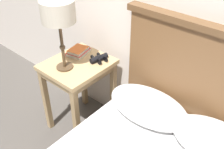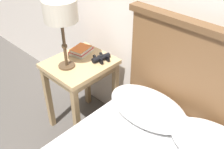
{
  "view_description": "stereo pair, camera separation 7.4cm",
  "coord_description": "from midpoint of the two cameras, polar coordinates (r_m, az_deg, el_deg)",
  "views": [
    {
      "loc": [
        0.75,
        -0.61,
        1.81
      ],
      "look_at": [
        -0.21,
        0.5,
        0.78
      ],
      "focal_mm": 42.0,
      "sensor_mm": 36.0,
      "label": 1
    },
    {
      "loc": [
        0.8,
        -0.56,
        1.81
      ],
      "look_at": [
        -0.21,
        0.5,
        0.78
      ],
      "focal_mm": 42.0,
      "sensor_mm": 36.0,
      "label": 2
    }
  ],
  "objects": [
    {
      "name": "book_stacked_on_top",
      "position": [
        2.22,
        -5.88,
        5.53
      ],
      "size": [
        0.15,
        0.18,
        0.03
      ],
      "color": "silver",
      "rests_on": "book_on_nightstand"
    },
    {
      "name": "table_lamp",
      "position": [
        1.88,
        -10.01,
        13.07
      ],
      "size": [
        0.24,
        0.24,
        0.54
      ],
      "color": "#4C3823",
      "rests_on": "nightstand"
    },
    {
      "name": "nightstand",
      "position": [
        2.19,
        -5.95,
        0.37
      ],
      "size": [
        0.45,
        0.52,
        0.68
      ],
      "color": "tan",
      "rests_on": "ground_plane"
    },
    {
      "name": "binoculars_pair",
      "position": [
        2.13,
        -1.37,
        3.61
      ],
      "size": [
        0.15,
        0.16,
        0.05
      ],
      "color": "black",
      "rests_on": "nightstand"
    },
    {
      "name": "book_on_nightstand",
      "position": [
        2.24,
        -5.8,
        5.03
      ],
      "size": [
        0.18,
        0.21,
        0.03
      ],
      "color": "silver",
      "rests_on": "nightstand"
    }
  ]
}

